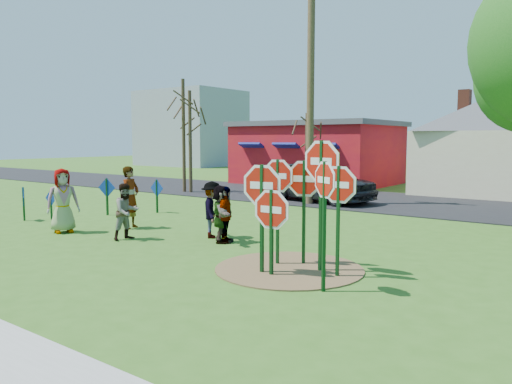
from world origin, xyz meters
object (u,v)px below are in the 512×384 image
(stop_sign_b, at_px, (278,185))
(suv, at_px, (319,181))
(person_b, at_px, (130,197))
(stop_sign_d, at_px, (322,172))
(stop_sign_c, at_px, (325,196))
(person_a, at_px, (63,201))
(utility_pole, at_px, (311,80))
(stop_sign_a, at_px, (262,194))

(stop_sign_b, height_order, suv, stop_sign_b)
(person_b, bearing_deg, stop_sign_b, -114.44)
(stop_sign_d, height_order, suv, stop_sign_d)
(stop_sign_b, xyz_separation_m, stop_sign_c, (1.79, -1.15, -0.01))
(stop_sign_d, height_order, person_b, stop_sign_d)
(person_a, bearing_deg, stop_sign_d, -63.15)
(utility_pole, bearing_deg, person_b, -100.67)
(utility_pole, bearing_deg, stop_sign_a, -64.72)
(stop_sign_d, distance_m, suv, 12.00)
(stop_sign_a, height_order, stop_sign_c, stop_sign_c)
(person_a, bearing_deg, stop_sign_a, -69.07)
(person_a, bearing_deg, stop_sign_c, -71.07)
(suv, bearing_deg, stop_sign_a, -145.51)
(suv, bearing_deg, stop_sign_d, -139.83)
(stop_sign_c, bearing_deg, stop_sign_b, 177.15)
(person_a, bearing_deg, utility_pole, 7.75)
(suv, bearing_deg, stop_sign_c, -139.64)
(stop_sign_c, xyz_separation_m, person_a, (-9.14, 0.56, -0.81))
(stop_sign_c, relative_size, stop_sign_d, 0.86)
(stop_sign_b, height_order, utility_pole, utility_pole)
(stop_sign_c, distance_m, stop_sign_d, 1.45)
(stop_sign_c, bearing_deg, stop_sign_d, 151.13)
(stop_sign_d, bearing_deg, utility_pole, 128.37)
(stop_sign_c, distance_m, person_b, 8.43)
(stop_sign_c, distance_m, suv, 13.38)
(stop_sign_a, distance_m, utility_pole, 11.92)
(stop_sign_a, xyz_separation_m, person_b, (-6.43, 1.88, -0.68))
(stop_sign_a, relative_size, person_a, 1.26)
(stop_sign_b, relative_size, stop_sign_d, 0.85)
(stop_sign_b, distance_m, utility_pole, 11.15)
(person_b, height_order, suv, person_b)
(utility_pole, bearing_deg, stop_sign_d, -58.52)
(person_b, relative_size, suv, 0.36)
(suv, distance_m, utility_pole, 4.43)
(stop_sign_c, height_order, person_a, stop_sign_c)
(person_b, bearing_deg, utility_pole, -25.27)
(person_a, bearing_deg, stop_sign_b, -62.98)
(stop_sign_c, xyz_separation_m, stop_sign_d, (-0.73, 1.21, 0.33))
(person_a, distance_m, utility_pole, 11.27)
(stop_sign_d, xyz_separation_m, suv, (-5.87, 10.40, -1.15))
(stop_sign_a, height_order, person_b, stop_sign_a)
(stop_sign_a, relative_size, utility_pole, 0.24)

